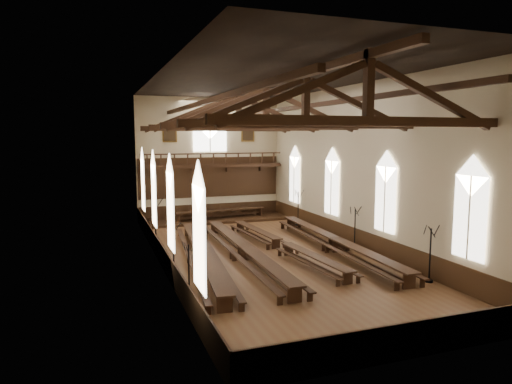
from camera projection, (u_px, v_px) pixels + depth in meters
ground at (266, 256)px, 26.35m from camera, size 26.00×26.00×0.00m
room_walls at (266, 143)px, 25.56m from camera, size 26.00×26.00×26.00m
wainscot_band at (266, 245)px, 26.28m from camera, size 12.00×26.00×1.20m
side_windows at (266, 191)px, 25.89m from camera, size 11.85×19.80×4.50m
end_window at (210, 132)px, 37.51m from camera, size 2.80×0.12×3.80m
minstrels_gallery at (211, 172)px, 37.69m from camera, size 11.80×1.24×3.70m
portraits at (210, 133)px, 37.52m from camera, size 7.75×0.09×1.45m
roof_trusses at (266, 112)px, 25.34m from camera, size 11.70×25.70×2.80m
refectory_row_a at (203, 253)px, 24.62m from camera, size 2.39×15.01×0.80m
refectory_row_b at (245, 249)px, 25.55m from camera, size 1.85×15.04×0.81m
refectory_row_c at (282, 244)px, 27.13m from camera, size 1.88×13.89×0.69m
refectory_row_d at (336, 241)px, 27.34m from camera, size 1.96×15.08×0.82m
dais at (221, 220)px, 37.13m from camera, size 11.40×2.93×0.20m
high_table at (220, 211)px, 37.04m from camera, size 7.70×1.62×0.72m
high_chairs at (218, 211)px, 37.75m from camera, size 6.75×0.46×0.92m
candelabrum_left_near at (189, 281)px, 19.43m from camera, size 0.68×0.76×2.46m
candelabrum_left_mid at (174, 257)px, 23.02m from camera, size 0.77×0.74×2.56m
candelabrum_left_far at (156, 230)px, 29.37m from camera, size 0.77×0.89×2.89m
candelabrum_right_near at (430, 265)px, 21.48m from camera, size 0.76×0.84×2.74m
candelabrum_right_mid at (355, 237)px, 27.59m from camera, size 0.77×0.80×2.66m
candelabrum_right_far at (298, 215)px, 35.13m from camera, size 0.80×0.84×2.77m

